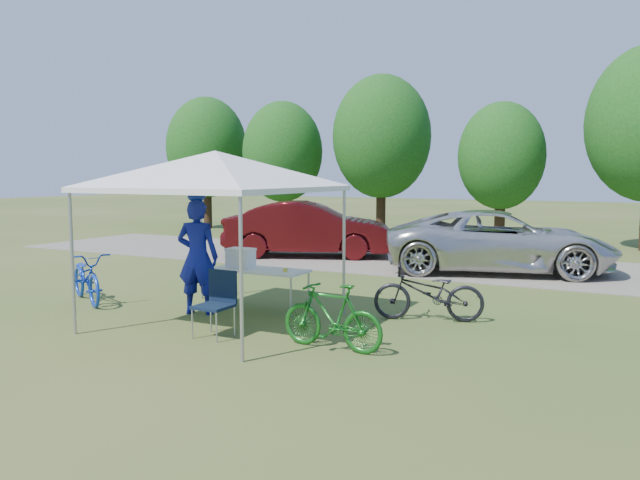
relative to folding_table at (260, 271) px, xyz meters
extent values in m
plane|color=#2D5119|center=(0.02, -1.25, -0.67)|extent=(100.00, 100.00, 0.00)
cube|color=gray|center=(0.02, 6.75, -0.66)|extent=(24.00, 5.00, 0.02)
cylinder|color=#A5A5AA|center=(-1.48, -2.75, 0.38)|extent=(0.05, 0.05, 2.10)
cylinder|color=#A5A5AA|center=(1.52, -2.75, 0.38)|extent=(0.05, 0.05, 2.10)
cylinder|color=#A5A5AA|center=(-1.48, 0.25, 0.38)|extent=(0.05, 0.05, 2.10)
cylinder|color=#A5A5AA|center=(1.52, 0.25, 0.38)|extent=(0.05, 0.05, 2.10)
cube|color=white|center=(0.02, -1.25, 1.47)|extent=(3.15, 3.15, 0.08)
pyramid|color=white|center=(0.02, -1.25, 2.06)|extent=(4.53, 4.53, 0.55)
cylinder|color=#382314|center=(-10.98, 12.75, 0.28)|extent=(0.36, 0.36, 1.89)
ellipsoid|color=#144711|center=(-10.98, 12.75, 2.84)|extent=(3.46, 3.46, 4.32)
cylinder|color=#382314|center=(-6.98, 12.45, 0.21)|extent=(0.36, 0.36, 1.75)
ellipsoid|color=#144711|center=(-6.98, 12.45, 2.58)|extent=(3.20, 3.20, 4.00)
cylinder|color=#382314|center=(-2.98, 13.05, 0.35)|extent=(0.36, 0.36, 2.03)
ellipsoid|color=#144711|center=(-2.98, 13.05, 3.10)|extent=(3.71, 3.71, 4.64)
cylinder|color=#382314|center=(1.52, 12.85, 0.14)|extent=(0.36, 0.36, 1.61)
ellipsoid|color=#144711|center=(1.52, 12.85, 2.32)|extent=(2.94, 2.94, 3.68)
cube|color=white|center=(0.00, 0.00, 0.02)|extent=(1.72, 0.72, 0.04)
cylinder|color=#A5A5AA|center=(-0.81, -0.31, -0.33)|extent=(0.04, 0.04, 0.67)
cylinder|color=#A5A5AA|center=(0.81, -0.31, -0.33)|extent=(0.04, 0.04, 0.67)
cylinder|color=#A5A5AA|center=(-0.81, 0.31, -0.33)|extent=(0.04, 0.04, 0.67)
cylinder|color=#A5A5AA|center=(0.81, 0.31, -0.33)|extent=(0.04, 0.04, 0.67)
cube|color=black|center=(0.46, -1.94, -0.21)|extent=(0.49, 0.49, 0.04)
cube|color=black|center=(0.46, -1.70, 0.05)|extent=(0.49, 0.05, 0.49)
cylinder|color=#A5A5AA|center=(0.24, -2.16, -0.45)|extent=(0.02, 0.02, 0.43)
cylinder|color=#A5A5AA|center=(0.68, -2.16, -0.45)|extent=(0.02, 0.02, 0.43)
cylinder|color=#A5A5AA|center=(0.24, -1.72, -0.45)|extent=(0.02, 0.02, 0.43)
cylinder|color=#A5A5AA|center=(0.68, -1.72, -0.45)|extent=(0.02, 0.02, 0.43)
cube|color=white|center=(-0.40, 0.00, 0.20)|extent=(0.46, 0.31, 0.31)
cube|color=white|center=(-0.40, 0.00, 0.37)|extent=(0.48, 0.33, 0.04)
cylinder|color=yellow|center=(0.56, -0.05, 0.07)|extent=(0.08, 0.08, 0.06)
imported|color=#11178E|center=(-0.71, -0.81, 0.31)|extent=(0.82, 0.65, 1.95)
imported|color=#153CBE|center=(-3.15, -1.01, -0.19)|extent=(1.88, 1.43, 0.95)
imported|color=#16631B|center=(2.28, -1.72, -0.21)|extent=(1.54, 0.51, 0.91)
imported|color=black|center=(2.92, 0.49, -0.20)|extent=(1.87, 1.11, 0.93)
imported|color=silver|center=(2.91, 6.05, 0.10)|extent=(5.82, 3.84, 1.49)
imported|color=#4A0C0E|center=(-2.54, 6.46, 0.14)|extent=(5.02, 3.30, 1.56)
camera|label=1|loc=(5.95, -9.11, 1.71)|focal=35.00mm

